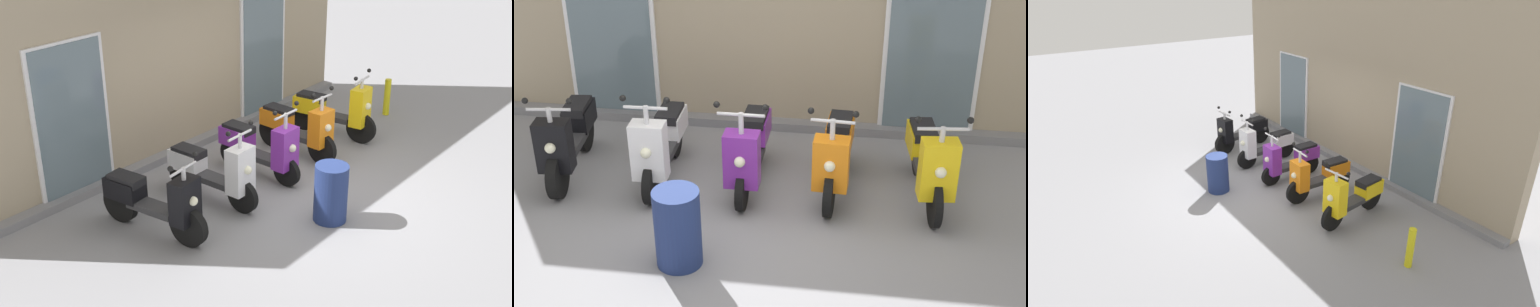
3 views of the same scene
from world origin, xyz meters
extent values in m
plane|color=gray|center=(0.00, 0.00, 0.00)|extent=(40.00, 40.00, 0.00)
cube|color=gray|center=(0.00, 2.69, 2.10)|extent=(8.45, 0.30, 4.20)
cube|color=slate|center=(0.00, 2.44, 0.06)|extent=(8.45, 0.20, 0.12)
cube|color=silver|center=(-2.11, 2.52, 1.15)|extent=(1.24, 0.04, 2.30)
cube|color=slate|center=(-2.11, 2.50, 1.15)|extent=(1.12, 0.02, 2.22)
cube|color=silver|center=(2.11, 2.52, 1.15)|extent=(1.24, 0.04, 2.30)
cube|color=slate|center=(2.11, 2.50, 1.15)|extent=(1.12, 0.02, 2.22)
cylinder|color=black|center=(-2.07, 0.34, 0.27)|extent=(0.18, 0.55, 0.54)
cylinder|color=black|center=(-2.21, 1.48, 0.27)|extent=(0.18, 0.55, 0.54)
cube|color=#2D2D30|center=(-2.14, 0.91, 0.37)|extent=(0.34, 0.74, 0.09)
cube|color=black|center=(-2.07, 0.38, 0.63)|extent=(0.41, 0.28, 0.59)
sphere|color=#F2EFCC|center=(-2.06, 0.25, 0.67)|extent=(0.12, 0.12, 0.12)
cube|color=black|center=(-2.19, 1.38, 0.52)|extent=(0.36, 0.55, 0.28)
cube|color=black|center=(-2.19, 1.34, 0.66)|extent=(0.32, 0.51, 0.11)
cylinder|color=silver|center=(-2.07, 0.38, 1.00)|extent=(0.06, 0.06, 0.19)
cylinder|color=silver|center=(-2.07, 0.38, 1.07)|extent=(0.48, 0.09, 0.04)
sphere|color=black|center=(-1.84, 0.41, 1.17)|extent=(0.07, 0.07, 0.07)
sphere|color=black|center=(-2.31, 0.35, 1.17)|extent=(0.07, 0.07, 0.07)
cylinder|color=black|center=(-0.99, 0.37, 0.24)|extent=(0.11, 0.48, 0.48)
cylinder|color=black|center=(-1.02, 1.49, 0.24)|extent=(0.11, 0.48, 0.48)
cube|color=#2D2D30|center=(-1.01, 0.93, 0.34)|extent=(0.28, 0.71, 0.09)
cube|color=white|center=(-0.99, 0.41, 0.63)|extent=(0.39, 0.25, 0.66)
sphere|color=#F2EFCC|center=(-0.99, 0.28, 0.67)|extent=(0.12, 0.12, 0.12)
cube|color=white|center=(-1.02, 1.39, 0.51)|extent=(0.32, 0.53, 0.28)
cube|color=black|center=(-1.02, 1.35, 0.65)|extent=(0.27, 0.49, 0.11)
cylinder|color=silver|center=(-0.99, 0.41, 1.06)|extent=(0.06, 0.06, 0.22)
cylinder|color=silver|center=(-0.99, 0.41, 1.15)|extent=(0.48, 0.05, 0.04)
sphere|color=black|center=(-0.75, 0.41, 1.25)|extent=(0.07, 0.07, 0.07)
sphere|color=black|center=(-1.23, 0.40, 1.25)|extent=(0.07, 0.07, 0.07)
cylinder|color=black|center=(0.04, 0.38, 0.22)|extent=(0.09, 0.44, 0.44)
cylinder|color=black|center=(0.04, 1.46, 0.22)|extent=(0.09, 0.44, 0.44)
cube|color=#2D2D30|center=(0.04, 0.92, 0.32)|extent=(0.26, 0.67, 0.09)
cube|color=purple|center=(0.04, 0.42, 0.60)|extent=(0.38, 0.24, 0.63)
sphere|color=#F2EFCC|center=(0.04, 0.29, 0.64)|extent=(0.12, 0.12, 0.12)
cube|color=purple|center=(0.04, 1.36, 0.54)|extent=(0.30, 0.52, 0.28)
cube|color=black|center=(0.04, 1.32, 0.68)|extent=(0.26, 0.48, 0.11)
cylinder|color=silver|center=(0.04, 0.42, 1.02)|extent=(0.06, 0.06, 0.26)
cylinder|color=silver|center=(0.04, 0.42, 1.13)|extent=(0.51, 0.04, 0.04)
sphere|color=black|center=(0.29, 0.42, 1.23)|extent=(0.07, 0.07, 0.07)
sphere|color=black|center=(-0.22, 0.42, 1.23)|extent=(0.07, 0.07, 0.07)
cylinder|color=black|center=(0.99, 0.40, 0.26)|extent=(0.12, 0.52, 0.51)
cylinder|color=black|center=(1.05, 1.45, 0.26)|extent=(0.12, 0.52, 0.51)
cube|color=#2D2D30|center=(1.02, 0.93, 0.36)|extent=(0.29, 0.67, 0.09)
cube|color=orange|center=(1.00, 0.44, 0.61)|extent=(0.39, 0.26, 0.59)
sphere|color=#F2EFCC|center=(0.99, 0.31, 0.65)|extent=(0.12, 0.12, 0.12)
cube|color=orange|center=(1.04, 1.35, 0.54)|extent=(0.33, 0.53, 0.28)
cube|color=black|center=(1.04, 1.31, 0.68)|extent=(0.28, 0.49, 0.11)
cylinder|color=silver|center=(1.00, 0.44, 1.01)|extent=(0.06, 0.06, 0.25)
cylinder|color=silver|center=(1.00, 0.44, 1.11)|extent=(0.46, 0.06, 0.04)
sphere|color=black|center=(1.23, 0.43, 1.21)|extent=(0.07, 0.07, 0.07)
sphere|color=black|center=(0.77, 0.45, 1.21)|extent=(0.07, 0.07, 0.07)
cylinder|color=black|center=(2.11, 0.36, 0.26)|extent=(0.14, 0.53, 0.53)
cylinder|color=black|center=(1.99, 1.46, 0.26)|extent=(0.14, 0.53, 0.53)
cube|color=#2D2D30|center=(2.05, 0.91, 0.36)|extent=(0.34, 0.72, 0.09)
cube|color=yellow|center=(2.11, 0.40, 0.65)|extent=(0.40, 0.28, 0.65)
sphere|color=#F2EFCC|center=(2.12, 0.27, 0.69)|extent=(0.12, 0.12, 0.12)
cube|color=yellow|center=(2.00, 1.36, 0.51)|extent=(0.36, 0.55, 0.28)
cube|color=black|center=(2.00, 1.33, 0.65)|extent=(0.31, 0.51, 0.11)
cylinder|color=silver|center=(2.11, 0.40, 1.05)|extent=(0.06, 0.06, 0.18)
cylinder|color=silver|center=(2.11, 0.40, 1.12)|extent=(0.52, 0.09, 0.04)
sphere|color=black|center=(2.37, 0.43, 1.22)|extent=(0.07, 0.07, 0.07)
sphere|color=black|center=(1.85, 0.37, 1.22)|extent=(0.07, 0.07, 0.07)
cylinder|color=navy|center=(-0.40, -0.68, 0.41)|extent=(0.46, 0.46, 0.81)
cylinder|color=yellow|center=(3.58, 0.69, 0.35)|extent=(0.12, 0.12, 0.70)
camera|label=1|loc=(-7.03, -4.84, 4.56)|focal=46.12mm
camera|label=2|loc=(1.30, -6.19, 4.26)|focal=49.82mm
camera|label=3|loc=(6.85, -3.99, 4.35)|focal=29.13mm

